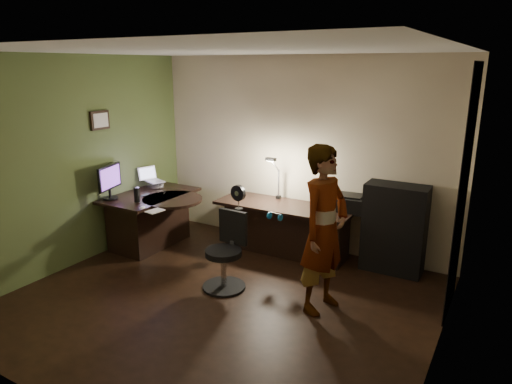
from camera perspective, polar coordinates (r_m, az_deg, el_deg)
The scene contains 27 objects.
floor at distance 5.29m, azimuth -4.45°, elevation -13.46°, with size 4.50×4.00×0.01m, color black.
ceiling at distance 4.63m, azimuth -5.18°, elevation 17.30°, with size 4.50×4.00×0.01m, color silver.
wall_back at distance 6.49m, azimuth 5.42°, elevation 4.77°, with size 4.50×0.01×2.70m, color #C4B492.
wall_front at distance 3.43m, azimuth -24.44°, elevation -6.61°, with size 4.50×0.01×2.70m, color #C4B492.
wall_left at distance 6.33m, azimuth -21.82°, elevation 3.43°, with size 0.01×4.00×2.70m, color #C4B492.
wall_right at distance 3.99m, azimuth 22.85°, elevation -3.36°, with size 0.01×4.00×2.70m, color #C4B492.
green_wall_overlay at distance 6.31m, azimuth -21.74°, elevation 3.42°, with size 0.00×4.00×2.70m, color #4D5F2F.
arched_doorway at distance 5.11m, azimuth 24.45°, elevation -0.14°, with size 0.01×0.90×2.60m, color black.
french_door at distance 3.60m, azimuth 20.78°, elevation -10.39°, with size 0.02×0.92×2.10m, color white.
framed_picture at distance 6.51m, azimuth -18.96°, elevation 8.49°, with size 0.04×0.30×0.25m, color black.
desk_left at distance 6.82m, azimuth -12.92°, elevation -3.42°, with size 0.83×1.34×0.77m, color black.
desk_right at distance 6.36m, azimuth 3.45°, elevation -4.69°, with size 1.91×0.67×0.72m, color black.
cabinet at distance 6.03m, azimuth 16.90°, elevation -4.39°, with size 0.76×0.38×1.14m, color black.
laptop_stand at distance 7.02m, azimuth -12.53°, elevation 0.96°, with size 0.21×0.18×0.09m, color silver.
laptop at distance 6.99m, azimuth -12.60°, elevation 2.10°, with size 0.30×0.28×0.21m, color silver.
monitor at distance 6.55m, azimuth -17.86°, elevation 0.66°, with size 0.10×0.52×0.34m, color black.
mouse at distance 5.99m, azimuth -14.02°, elevation -1.92°, with size 0.06×0.09×0.04m, color silver.
phone at distance 6.62m, azimuth -13.69°, elevation -0.36°, with size 0.07×0.14×0.01m, color black.
pen at distance 6.67m, azimuth -11.37°, elevation -0.10°, with size 0.01×0.15×0.01m, color black.
speaker at distance 6.31m, azimuth -14.68°, elevation -0.32°, with size 0.08×0.08×0.20m, color black.
notepad at distance 5.87m, azimuth -12.51°, elevation -2.33°, with size 0.15×0.22×0.01m, color silver.
desk_fan at distance 6.07m, azimuth -2.19°, elevation -0.64°, with size 0.22×0.12×0.34m, color black.
headphones at distance 5.70m, azimuth 2.36°, elevation -3.00°, with size 0.20×0.08×0.09m, color #16669E.
printer at distance 6.14m, azimuth 11.59°, elevation -1.32°, with size 0.50×0.39×0.22m, color black.
desk_lamp at distance 6.46m, azimuth 2.86°, elevation 2.00°, with size 0.17×0.32×0.70m, color black.
office_chair at distance 5.37m, azimuth -4.10°, elevation -7.52°, with size 0.51×0.51×0.91m, color black.
person at distance 4.83m, azimuth 8.50°, elevation -4.70°, with size 0.64×0.43×1.80m, color #D8A88C.
Camera 1 is at (2.67, -3.78, 2.57)m, focal length 32.00 mm.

